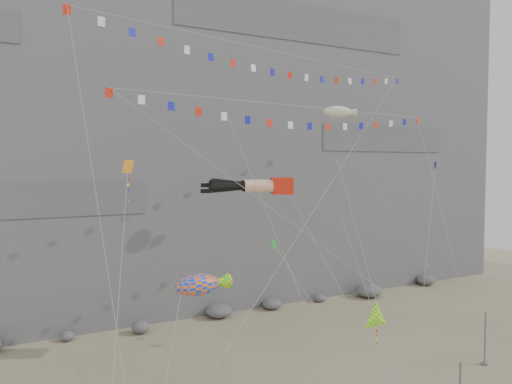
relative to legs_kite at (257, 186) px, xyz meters
The scene contains 15 objects.
cliff 27.56m from the legs_kite, 87.59° to the left, with size 80.00×28.00×50.00m, color slate.
talus_boulders 16.16m from the legs_kite, 83.96° to the left, with size 60.00×3.00×1.20m, color slate, non-canonical shape.
anchor_pole_right 20.57m from the legs_kite, 35.63° to the right, with size 0.12×0.12×4.05m, color slate.
legs_kite is the anchor object (origin of this frame).
flag_banner_upper 10.81m from the legs_kite, ahead, with size 33.38×17.13×30.70m.
flag_banner_lower 6.96m from the legs_kite, 44.62° to the right, with size 29.23×9.93×23.58m.
harlequin_kite 12.22m from the legs_kite, 156.69° to the right, with size 3.95×8.36×16.85m.
fish_windsock 10.60m from the legs_kite, 142.97° to the right, with size 7.24×7.64×11.26m.
delta_kite 13.52m from the legs_kite, 72.95° to the right, with size 2.18×3.90×6.81m.
blimp_windsock 11.96m from the legs_kite, 15.06° to the left, with size 7.66×13.31×23.76m.
small_kite_a 5.29m from the legs_kite, 139.70° to the left, with size 1.35×15.78×24.19m.
small_kite_b 8.03m from the legs_kite, ahead, with size 4.84×13.16×17.28m.
small_kite_c 7.54m from the legs_kite, 107.44° to the right, with size 4.18×8.30×12.80m.
small_kite_d 8.01m from the legs_kite, ahead, with size 4.89×13.33×20.36m.
small_kite_e 14.65m from the legs_kite, 21.22° to the right, with size 9.77×7.58×18.74m.
Camera 1 is at (-19.25, -27.22, 14.97)m, focal length 35.00 mm.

